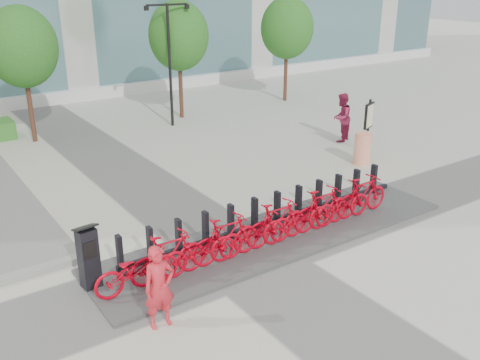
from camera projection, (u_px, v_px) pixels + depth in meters
ground at (241, 256)px, 12.43m from camera, size 120.00×120.00×0.00m
tree_1 at (22, 47)px, 19.55m from camera, size 2.60×2.60×5.10m
tree_2 at (179, 36)px, 22.97m from camera, size 2.60×2.60×5.10m
tree_3 at (287, 28)px, 26.14m from camera, size 2.60×2.60×5.10m
streetlamp at (169, 51)px, 21.85m from camera, size 2.00×0.20×5.00m
dock_pad at (277, 235)px, 13.33m from camera, size 9.60×2.40×0.08m
dock_rail_posts at (268, 211)px, 13.56m from camera, size 8.02×0.50×0.85m
bike_0 at (137, 269)px, 10.82m from camera, size 1.83×0.64×0.96m
bike_1 at (169, 257)px, 11.18m from camera, size 1.78×0.50×1.07m
bike_2 at (198, 249)px, 11.58m from camera, size 1.83×0.64×0.96m
bike_3 at (226, 238)px, 11.94m from camera, size 1.78×0.50×1.07m
bike_4 at (252, 232)px, 12.34m from camera, size 1.83×0.64×0.96m
bike_5 at (277, 222)px, 12.70m from camera, size 1.78×0.50×1.07m
bike_6 at (300, 217)px, 13.10m from camera, size 1.83×0.64×0.96m
bike_7 at (322, 208)px, 13.46m from camera, size 1.78×0.50×1.07m
bike_8 at (342, 204)px, 13.86m from camera, size 1.83×0.64×0.96m
bike_9 at (362, 196)px, 14.22m from camera, size 1.78×0.50×1.07m
kiosk at (89, 257)px, 10.87m from camera, size 0.48×0.42×1.44m
worker_red at (159, 287)px, 9.73m from camera, size 0.62×0.42×1.63m
pedestrian at (341, 118)px, 20.54m from camera, size 1.13×1.04×1.88m
construction_barrel at (362, 148)px, 18.20m from camera, size 0.74×0.74×1.10m
map_sign at (369, 118)px, 19.01m from camera, size 0.64×0.32×1.99m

